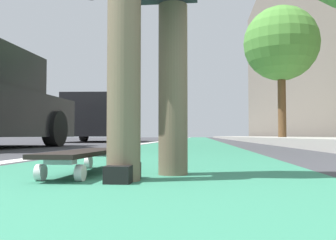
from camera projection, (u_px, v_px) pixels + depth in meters
ground_plane at (190, 142)px, 10.69m from camera, size 80.00×80.00×0.00m
bike_lane_paint at (196, 139)px, 24.62m from camera, size 56.00×1.82×0.00m
lane_stripe_white at (177, 139)px, 20.74m from camera, size 52.00×0.16×0.01m
sidewalk_curb at (262, 138)px, 18.36m from camera, size 52.00×3.20×0.15m
building_facade at (300, 28)px, 22.36m from camera, size 40.00×1.20×13.46m
skateboard at (85, 155)px, 1.82m from camera, size 0.85×0.22×0.11m
parked_car_mid at (98, 120)px, 12.04m from camera, size 4.60×2.11×1.47m
traffic_light at (174, 95)px, 24.09m from camera, size 0.33×0.28×4.07m
street_tree_mid at (281, 44)px, 12.09m from camera, size 2.43×2.43×4.43m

